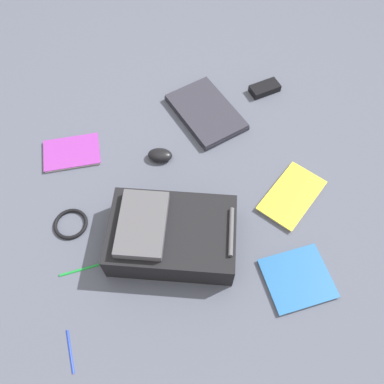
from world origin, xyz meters
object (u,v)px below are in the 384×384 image
power_brick (265,88)px  backpack (170,235)px  book_blue (292,196)px  computer_mouse (160,155)px  pen_blue (70,351)px  book_manual (297,279)px  pen_black (79,270)px  cable_coil (71,224)px  book_red (72,152)px  laptop (206,112)px

power_brick → backpack: bearing=139.0°
book_blue → computer_mouse: (0.30, 0.47, 0.01)m
power_brick → pen_blue: size_ratio=0.98×
book_manual → backpack: bearing=60.0°
power_brick → pen_black: size_ratio=0.95×
book_manual → cable_coil: 0.86m
backpack → pen_blue: backpack is taller
book_manual → book_blue: 0.34m
book_manual → pen_black: (0.20, 0.75, -0.00)m
book_blue → cable_coil: (0.07, 0.86, -0.00)m
cable_coil → pen_blue: cable_coil is taller
book_manual → book_red: (0.73, 0.74, 0.00)m
backpack → book_blue: size_ratio=1.63×
backpack → book_blue: (0.09, -0.50, -0.06)m
power_brick → computer_mouse: bearing=116.7°
backpack → laptop: bearing=-25.2°
laptop → computer_mouse: computer_mouse is taller
book_blue → pen_blue: book_blue is taller
backpack → pen_blue: bearing=127.9°
book_manual → pen_black: book_manual is taller
pen_blue → book_red: bearing=-4.5°
backpack → book_red: backpack is taller
book_manual → pen_blue: 0.81m
backpack → book_manual: backpack is taller
laptop → book_blue: bearing=-154.8°
backpack → pen_blue: (-0.31, 0.39, -0.06)m
backpack → laptop: backpack is taller
laptop → book_red: laptop is taller
book_manual → computer_mouse: computer_mouse is taller
backpack → pen_black: (-0.03, 0.34, -0.06)m
cable_coil → computer_mouse: bearing=-59.2°
book_blue → cable_coil: book_blue is taller
computer_mouse → pen_blue: bearing=167.2°
laptop → book_red: bearing=98.3°
book_red → book_manual: bearing=-134.5°
book_manual → computer_mouse: size_ratio=2.36×
book_manual → pen_black: size_ratio=1.68×
backpack → book_red: bearing=33.9°
book_blue → book_manual: bearing=163.8°
power_brick → book_red: bearing=100.5°
book_blue → backpack: bearing=99.9°
book_blue → pen_black: (-0.12, 0.85, -0.00)m
laptop → pen_black: 0.87m
backpack → laptop: size_ratio=1.27×
power_brick → pen_black: bearing=127.2°
cable_coil → pen_black: size_ratio=0.91×
computer_mouse → power_brick: (0.27, -0.54, -0.00)m
book_red → book_blue: size_ratio=0.75×
book_manual → book_red: bearing=45.5°
book_blue → pen_blue: (-0.39, 0.90, -0.00)m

